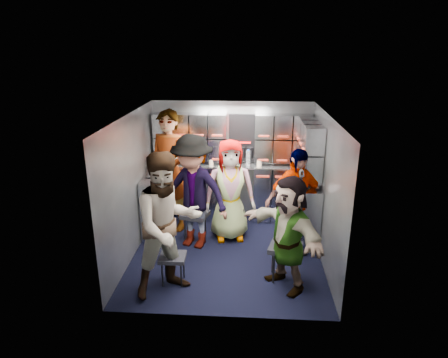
# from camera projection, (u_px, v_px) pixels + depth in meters

# --- Properties ---
(floor) EXTENTS (3.00, 3.00, 0.00)m
(floor) POSITION_uv_depth(u_px,v_px,m) (227.00, 253.00, 6.10)
(floor) COLOR black
(floor) RESTS_ON ground
(wall_back) EXTENTS (2.80, 0.04, 2.10)m
(wall_back) POSITION_uv_depth(u_px,v_px,m) (232.00, 160.00, 7.18)
(wall_back) COLOR gray
(wall_back) RESTS_ON ground
(wall_left) EXTENTS (0.04, 3.00, 2.10)m
(wall_left) POSITION_uv_depth(u_px,v_px,m) (132.00, 186.00, 5.85)
(wall_left) COLOR gray
(wall_left) RESTS_ON ground
(wall_right) EXTENTS (0.04, 3.00, 2.10)m
(wall_right) POSITION_uv_depth(u_px,v_px,m) (325.00, 191.00, 5.68)
(wall_right) COLOR gray
(wall_right) RESTS_ON ground
(ceiling) EXTENTS (2.80, 3.00, 0.02)m
(ceiling) POSITION_uv_depth(u_px,v_px,m) (227.00, 116.00, 5.42)
(ceiling) COLOR silver
(ceiling) RESTS_ON wall_back
(cart_bank_back) EXTENTS (2.68, 0.38, 0.99)m
(cart_bank_back) POSITION_uv_depth(u_px,v_px,m) (231.00, 193.00, 7.16)
(cart_bank_back) COLOR #91969F
(cart_bank_back) RESTS_ON ground
(cart_bank_left) EXTENTS (0.38, 0.76, 0.99)m
(cart_bank_left) POSITION_uv_depth(u_px,v_px,m) (157.00, 207.00, 6.54)
(cart_bank_left) COLOR #91969F
(cart_bank_left) RESTS_ON ground
(counter) EXTENTS (2.68, 0.42, 0.03)m
(counter) POSITION_uv_depth(u_px,v_px,m) (231.00, 165.00, 6.99)
(counter) COLOR #B3B6BB
(counter) RESTS_ON cart_bank_back
(locker_bank_back) EXTENTS (2.68, 0.28, 0.82)m
(locker_bank_back) POSITION_uv_depth(u_px,v_px,m) (232.00, 138.00, 6.90)
(locker_bank_back) COLOR #91969F
(locker_bank_back) RESTS_ON wall_back
(locker_bank_right) EXTENTS (0.28, 1.00, 0.82)m
(locker_bank_right) POSITION_uv_depth(u_px,v_px,m) (310.00, 148.00, 6.20)
(locker_bank_right) COLOR #91969F
(locker_bank_right) RESTS_ON wall_right
(right_cabinet) EXTENTS (0.28, 1.20, 1.00)m
(right_cabinet) POSITION_uv_depth(u_px,v_px,m) (306.00, 209.00, 6.43)
(right_cabinet) COLOR #91969F
(right_cabinet) RESTS_ON ground
(coffee_niche) EXTENTS (0.46, 0.16, 0.84)m
(coffee_niche) POSITION_uv_depth(u_px,v_px,m) (242.00, 138.00, 6.95)
(coffee_niche) COLOR black
(coffee_niche) RESTS_ON wall_back
(red_latch_strip) EXTENTS (2.60, 0.02, 0.03)m
(red_latch_strip) POSITION_uv_depth(u_px,v_px,m) (231.00, 176.00, 6.85)
(red_latch_strip) COLOR #B82F1D
(red_latch_strip) RESTS_ON cart_bank_back
(jump_seat_near_left) EXTENTS (0.35, 0.33, 0.40)m
(jump_seat_near_left) POSITION_uv_depth(u_px,v_px,m) (173.00, 259.00, 5.25)
(jump_seat_near_left) COLOR black
(jump_seat_near_left) RESTS_ON ground
(jump_seat_mid_left) EXTENTS (0.48, 0.46, 0.47)m
(jump_seat_mid_left) POSITION_uv_depth(u_px,v_px,m) (195.00, 216.00, 6.39)
(jump_seat_mid_left) COLOR black
(jump_seat_mid_left) RESTS_ON ground
(jump_seat_center) EXTENTS (0.47, 0.45, 0.48)m
(jump_seat_center) POSITION_uv_depth(u_px,v_px,m) (230.00, 209.00, 6.64)
(jump_seat_center) COLOR black
(jump_seat_center) RESTS_ON ground
(jump_seat_mid_right) EXTENTS (0.43, 0.41, 0.43)m
(jump_seat_mid_right) POSITION_uv_depth(u_px,v_px,m) (292.00, 224.00, 6.18)
(jump_seat_mid_right) COLOR black
(jump_seat_mid_right) RESTS_ON ground
(jump_seat_near_right) EXTENTS (0.50, 0.49, 0.49)m
(jump_seat_near_right) POSITION_uv_depth(u_px,v_px,m) (285.00, 250.00, 5.32)
(jump_seat_near_right) COLOR black
(jump_seat_near_right) RESTS_ON ground
(attendant_standing) EXTENTS (0.87, 0.71, 2.05)m
(attendant_standing) POSITION_uv_depth(u_px,v_px,m) (170.00, 171.00, 6.62)
(attendant_standing) COLOR black
(attendant_standing) RESTS_ON ground
(attendant_arc_a) EXTENTS (1.14, 1.09, 1.85)m
(attendant_arc_a) POSITION_uv_depth(u_px,v_px,m) (168.00, 225.00, 4.89)
(attendant_arc_a) COLOR black
(attendant_arc_a) RESTS_ON ground
(attendant_arc_b) EXTENTS (1.31, 1.00, 1.79)m
(attendant_arc_b) POSITION_uv_depth(u_px,v_px,m) (193.00, 192.00, 6.06)
(attendant_arc_b) COLOR black
(attendant_arc_b) RESTS_ON ground
(attendant_arc_c) EXTENTS (0.88, 0.64, 1.65)m
(attendant_arc_c) POSITION_uv_depth(u_px,v_px,m) (230.00, 190.00, 6.34)
(attendant_arc_c) COLOR black
(attendant_arc_c) RESTS_ON ground
(attendant_arc_d) EXTENTS (1.04, 0.74, 1.63)m
(attendant_arc_d) POSITION_uv_depth(u_px,v_px,m) (295.00, 202.00, 5.87)
(attendant_arc_d) COLOR black
(attendant_arc_d) RESTS_ON ground
(attendant_arc_e) EXTENTS (1.20, 1.41, 1.53)m
(attendant_arc_e) POSITION_uv_depth(u_px,v_px,m) (288.00, 233.00, 5.04)
(attendant_arc_e) COLOR black
(attendant_arc_e) RESTS_ON ground
(bottle_left) EXTENTS (0.07, 0.07, 0.27)m
(bottle_left) POSITION_uv_depth(u_px,v_px,m) (190.00, 157.00, 6.94)
(bottle_left) COLOR white
(bottle_left) RESTS_ON counter
(bottle_mid) EXTENTS (0.07, 0.07, 0.24)m
(bottle_mid) POSITION_uv_depth(u_px,v_px,m) (197.00, 158.00, 6.94)
(bottle_mid) COLOR white
(bottle_mid) RESTS_ON counter
(bottle_right) EXTENTS (0.07, 0.07, 0.26)m
(bottle_right) POSITION_uv_depth(u_px,v_px,m) (248.00, 158.00, 6.88)
(bottle_right) COLOR white
(bottle_right) RESTS_ON counter
(cup_left) EXTENTS (0.07, 0.07, 0.09)m
(cup_left) POSITION_uv_depth(u_px,v_px,m) (211.00, 162.00, 6.94)
(cup_left) COLOR beige
(cup_left) RESTS_ON counter
(cup_right) EXTENTS (0.09, 0.09, 0.11)m
(cup_right) POSITION_uv_depth(u_px,v_px,m) (259.00, 163.00, 6.88)
(cup_right) COLOR beige
(cup_right) RESTS_ON counter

